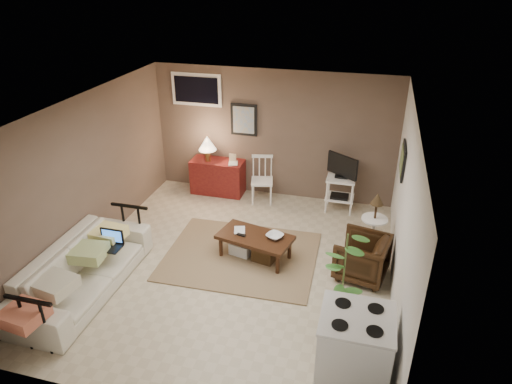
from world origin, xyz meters
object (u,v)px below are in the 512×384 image
(sofa, at_px, (82,263))
(side_table, at_px, (375,217))
(potted_plant, at_px, (343,282))
(spindle_chair, at_px, (262,181))
(tv_stand, at_px, (341,182))
(stove, at_px, (354,352))
(coffee_table, at_px, (255,245))
(red_console, at_px, (217,174))
(armchair, at_px, (362,255))

(sofa, xyz_separation_m, side_table, (3.74, 1.90, 0.20))
(side_table, bearing_deg, potted_plant, -99.75)
(spindle_chair, bearing_deg, sofa, -117.91)
(tv_stand, relative_size, stove, 1.12)
(tv_stand, xyz_separation_m, stove, (0.50, -3.86, -0.09))
(spindle_chair, relative_size, stove, 0.91)
(tv_stand, relative_size, potted_plant, 0.75)
(sofa, relative_size, tv_stand, 2.13)
(side_table, height_order, stove, side_table)
(coffee_table, xyz_separation_m, potted_plant, (1.39, -1.26, 0.53))
(sofa, bearing_deg, red_console, -12.98)
(red_console, xyz_separation_m, tv_stand, (2.37, -0.11, 0.16))
(tv_stand, relative_size, armchair, 1.53)
(red_console, height_order, side_table, red_console)
(tv_stand, bearing_deg, armchair, -75.38)
(tv_stand, bearing_deg, spindle_chair, -179.93)
(potted_plant, bearing_deg, spindle_chair, 119.33)
(tv_stand, bearing_deg, red_console, 177.33)
(red_console, height_order, stove, red_console)
(spindle_chair, relative_size, side_table, 0.83)
(sofa, xyz_separation_m, red_console, (0.76, 3.29, -0.04))
(potted_plant, xyz_separation_m, stove, (0.20, -0.76, -0.29))
(tv_stand, bearing_deg, potted_plant, -84.41)
(stove, bearing_deg, tv_stand, 97.44)
(spindle_chair, relative_size, tv_stand, 0.81)
(sofa, xyz_separation_m, potted_plant, (3.43, 0.07, 0.31))
(sofa, xyz_separation_m, spindle_chair, (1.68, 3.18, -0.04))
(coffee_table, bearing_deg, stove, -51.68)
(sofa, xyz_separation_m, armchair, (3.62, 1.29, -0.10))
(coffee_table, xyz_separation_m, red_console, (-1.28, 1.96, 0.17))
(potted_plant, distance_m, stove, 0.83)
(red_console, height_order, potted_plant, potted_plant)
(spindle_chair, xyz_separation_m, side_table, (2.06, -1.28, 0.24))
(red_console, bearing_deg, spindle_chair, -6.90)
(red_console, relative_size, tv_stand, 1.09)
(coffee_table, bearing_deg, spindle_chair, 100.83)
(side_table, distance_m, potted_plant, 1.86)
(red_console, bearing_deg, armchair, -35.00)
(red_console, relative_size, stove, 1.22)
(spindle_chair, bearing_deg, red_console, 173.10)
(coffee_table, xyz_separation_m, spindle_chair, (-0.35, 1.85, 0.17))
(red_console, bearing_deg, stove, -54.16)
(stove, bearing_deg, armchair, 90.33)
(stove, bearing_deg, spindle_chair, 116.73)
(red_console, distance_m, armchair, 3.49)
(spindle_chair, xyz_separation_m, stove, (1.95, -3.86, 0.07))
(side_table, distance_m, stove, 2.59)
(armchair, bearing_deg, stove, 12.18)
(coffee_table, distance_m, spindle_chair, 1.89)
(sofa, height_order, armchair, sofa)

